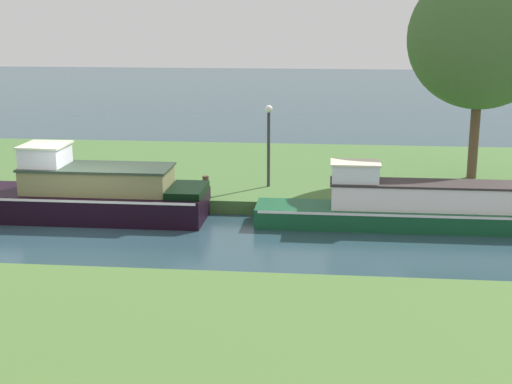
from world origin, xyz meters
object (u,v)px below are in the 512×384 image
object	(u,v)px
willow_tree_left	(482,38)
mooring_post_near	(206,186)
mooring_post_far	(77,181)
black_barge	(84,194)
lamp_post	(269,135)
forest_narrowboat	(449,207)

from	to	relation	value
willow_tree_left	mooring_post_near	bearing A→B (deg)	-158.63
mooring_post_near	mooring_post_far	xyz separation A→B (m)	(-4.06, 0.00, 0.07)
black_barge	willow_tree_left	xyz separation A→B (m)	(11.92, 4.69, 4.36)
black_barge	mooring_post_near	xyz separation A→B (m)	(3.36, 1.34, 0.02)
black_barge	lamp_post	bearing A→B (deg)	28.69
black_barge	lamp_post	xyz separation A→B (m)	(5.16, 2.82, 1.38)
mooring_post_near	mooring_post_far	distance (m)	4.06
willow_tree_left	mooring_post_near	xyz separation A→B (m)	(-8.55, -3.35, -4.34)
black_barge	mooring_post_far	size ratio (longest dim) A/B	9.58
lamp_post	mooring_post_far	size ratio (longest dim) A/B	3.39
forest_narrowboat	mooring_post_far	distance (m)	11.22
lamp_post	mooring_post_far	world-z (taller)	lamp_post
forest_narrowboat	lamp_post	bearing A→B (deg)	151.87
black_barge	mooring_post_far	xyz separation A→B (m)	(-0.69, 1.34, 0.09)
black_barge	mooring_post_far	distance (m)	1.51
black_barge	lamp_post	world-z (taller)	lamp_post
forest_narrowboat	lamp_post	xyz separation A→B (m)	(-5.28, 2.82, 1.48)
forest_narrowboat	lamp_post	size ratio (longest dim) A/B	3.94
black_barge	mooring_post_near	world-z (taller)	black_barge
forest_narrowboat	mooring_post_far	bearing A→B (deg)	173.12
black_barge	forest_narrowboat	xyz separation A→B (m)	(10.44, 0.00, -0.11)
forest_narrowboat	lamp_post	distance (m)	6.17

